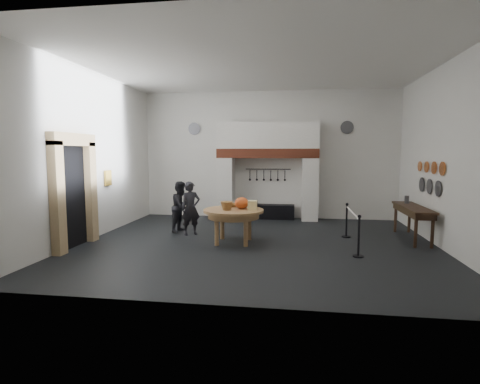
# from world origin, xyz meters

# --- Properties ---
(floor) EXTENTS (9.00, 8.00, 0.02)m
(floor) POSITION_xyz_m (0.00, 0.00, 0.00)
(floor) COLOR black
(floor) RESTS_ON ground
(ceiling) EXTENTS (9.00, 8.00, 0.02)m
(ceiling) POSITION_xyz_m (0.00, 0.00, 4.50)
(ceiling) COLOR silver
(ceiling) RESTS_ON wall_back
(wall_back) EXTENTS (9.00, 0.02, 4.50)m
(wall_back) POSITION_xyz_m (0.00, 4.00, 2.25)
(wall_back) COLOR silver
(wall_back) RESTS_ON floor
(wall_front) EXTENTS (9.00, 0.02, 4.50)m
(wall_front) POSITION_xyz_m (0.00, -4.00, 2.25)
(wall_front) COLOR silver
(wall_front) RESTS_ON floor
(wall_left) EXTENTS (0.02, 8.00, 4.50)m
(wall_left) POSITION_xyz_m (-4.50, 0.00, 2.25)
(wall_left) COLOR silver
(wall_left) RESTS_ON floor
(wall_right) EXTENTS (0.02, 8.00, 4.50)m
(wall_right) POSITION_xyz_m (4.50, 0.00, 2.25)
(wall_right) COLOR silver
(wall_right) RESTS_ON floor
(chimney_pier_left) EXTENTS (0.55, 0.70, 2.15)m
(chimney_pier_left) POSITION_xyz_m (-1.48, 3.65, 1.07)
(chimney_pier_left) COLOR silver
(chimney_pier_left) RESTS_ON floor
(chimney_pier_right) EXTENTS (0.55, 0.70, 2.15)m
(chimney_pier_right) POSITION_xyz_m (1.48, 3.65, 1.07)
(chimney_pier_right) COLOR silver
(chimney_pier_right) RESTS_ON floor
(hearth_brick_band) EXTENTS (3.50, 0.72, 0.32)m
(hearth_brick_band) POSITION_xyz_m (0.00, 3.65, 2.31)
(hearth_brick_band) COLOR #9E442B
(hearth_brick_band) RESTS_ON chimney_pier_left
(chimney_hood) EXTENTS (3.50, 0.70, 0.90)m
(chimney_hood) POSITION_xyz_m (0.00, 3.65, 2.92)
(chimney_hood) COLOR silver
(chimney_hood) RESTS_ON hearth_brick_band
(iron_range) EXTENTS (1.90, 0.45, 0.50)m
(iron_range) POSITION_xyz_m (0.00, 3.72, 0.25)
(iron_range) COLOR black
(iron_range) RESTS_ON floor
(utensil_rail) EXTENTS (1.60, 0.02, 0.02)m
(utensil_rail) POSITION_xyz_m (0.00, 3.92, 1.75)
(utensil_rail) COLOR black
(utensil_rail) RESTS_ON wall_back
(door_recess) EXTENTS (0.04, 1.10, 2.50)m
(door_recess) POSITION_xyz_m (-4.47, -1.00, 1.25)
(door_recess) COLOR black
(door_recess) RESTS_ON floor
(door_jamb_near) EXTENTS (0.22, 0.30, 2.60)m
(door_jamb_near) POSITION_xyz_m (-4.38, -1.70, 1.30)
(door_jamb_near) COLOR tan
(door_jamb_near) RESTS_ON floor
(door_jamb_far) EXTENTS (0.22, 0.30, 2.60)m
(door_jamb_far) POSITION_xyz_m (-4.38, -0.30, 1.30)
(door_jamb_far) COLOR tan
(door_jamb_far) RESTS_ON floor
(door_lintel) EXTENTS (0.22, 1.70, 0.30)m
(door_lintel) POSITION_xyz_m (-4.38, -1.00, 2.65)
(door_lintel) COLOR tan
(door_lintel) RESTS_ON door_jamb_near
(wall_plaque) EXTENTS (0.05, 0.34, 0.44)m
(wall_plaque) POSITION_xyz_m (-4.45, 0.80, 1.60)
(wall_plaque) COLOR gold
(wall_plaque) RESTS_ON wall_left
(work_table) EXTENTS (1.94, 1.94, 0.07)m
(work_table) POSITION_xyz_m (-0.61, 0.02, 0.84)
(work_table) COLOR #A67E4E
(work_table) RESTS_ON floor
(pumpkin) EXTENTS (0.36, 0.36, 0.31)m
(pumpkin) POSITION_xyz_m (-0.41, 0.12, 1.03)
(pumpkin) COLOR #DE511F
(pumpkin) RESTS_ON work_table
(cheese_block_big) EXTENTS (0.22, 0.22, 0.24)m
(cheese_block_big) POSITION_xyz_m (-0.11, -0.03, 0.99)
(cheese_block_big) COLOR #F8E194
(cheese_block_big) RESTS_ON work_table
(cheese_block_small) EXTENTS (0.18, 0.18, 0.20)m
(cheese_block_small) POSITION_xyz_m (-0.13, 0.27, 0.97)
(cheese_block_small) COLOR #E7E78A
(cheese_block_small) RESTS_ON work_table
(wicker_basket) EXTENTS (0.40, 0.40, 0.22)m
(wicker_basket) POSITION_xyz_m (-0.76, -0.13, 0.98)
(wicker_basket) COLOR olive
(wicker_basket) RESTS_ON work_table
(bread_loaf) EXTENTS (0.31, 0.18, 0.13)m
(bread_loaf) POSITION_xyz_m (-0.71, 0.37, 0.94)
(bread_loaf) COLOR olive
(bread_loaf) RESTS_ON work_table
(visitor_near) EXTENTS (0.66, 0.61, 1.52)m
(visitor_near) POSITION_xyz_m (-1.97, 0.78, 0.76)
(visitor_near) COLOR black
(visitor_near) RESTS_ON floor
(visitor_far) EXTENTS (0.72, 0.84, 1.49)m
(visitor_far) POSITION_xyz_m (-2.37, 1.18, 0.75)
(visitor_far) COLOR black
(visitor_far) RESTS_ON floor
(side_table) EXTENTS (0.55, 2.20, 0.06)m
(side_table) POSITION_xyz_m (4.10, 1.08, 0.87)
(side_table) COLOR #342213
(side_table) RESTS_ON floor
(pewter_jug) EXTENTS (0.12, 0.12, 0.22)m
(pewter_jug) POSITION_xyz_m (4.10, 1.68, 1.01)
(pewter_jug) COLOR #48484C
(pewter_jug) RESTS_ON side_table
(copper_pan_a) EXTENTS (0.03, 0.34, 0.34)m
(copper_pan_a) POSITION_xyz_m (4.46, 0.20, 1.95)
(copper_pan_a) COLOR #C6662D
(copper_pan_a) RESTS_ON wall_right
(copper_pan_b) EXTENTS (0.03, 0.32, 0.32)m
(copper_pan_b) POSITION_xyz_m (4.46, 0.75, 1.95)
(copper_pan_b) COLOR #C6662D
(copper_pan_b) RESTS_ON wall_right
(copper_pan_c) EXTENTS (0.03, 0.30, 0.30)m
(copper_pan_c) POSITION_xyz_m (4.46, 1.30, 1.95)
(copper_pan_c) COLOR #C6662D
(copper_pan_c) RESTS_ON wall_right
(copper_pan_d) EXTENTS (0.03, 0.28, 0.28)m
(copper_pan_d) POSITION_xyz_m (4.46, 1.85, 1.95)
(copper_pan_d) COLOR #C6662D
(copper_pan_d) RESTS_ON wall_right
(pewter_plate_left) EXTENTS (0.03, 0.40, 0.40)m
(pewter_plate_left) POSITION_xyz_m (4.46, 0.40, 1.45)
(pewter_plate_left) COLOR #4C4C51
(pewter_plate_left) RESTS_ON wall_right
(pewter_plate_mid) EXTENTS (0.03, 0.40, 0.40)m
(pewter_plate_mid) POSITION_xyz_m (4.46, 1.00, 1.45)
(pewter_plate_mid) COLOR #4C4C51
(pewter_plate_mid) RESTS_ON wall_right
(pewter_plate_right) EXTENTS (0.03, 0.40, 0.40)m
(pewter_plate_right) POSITION_xyz_m (4.46, 1.60, 1.45)
(pewter_plate_right) COLOR #4C4C51
(pewter_plate_right) RESTS_ON wall_right
(pewter_plate_back_left) EXTENTS (0.44, 0.03, 0.44)m
(pewter_plate_back_left) POSITION_xyz_m (-2.70, 3.96, 3.20)
(pewter_plate_back_left) COLOR #4C4C51
(pewter_plate_back_left) RESTS_ON wall_back
(pewter_plate_back_right) EXTENTS (0.44, 0.03, 0.44)m
(pewter_plate_back_right) POSITION_xyz_m (2.70, 3.96, 3.20)
(pewter_plate_back_right) COLOR #4C4C51
(pewter_plate_back_right) RESTS_ON wall_back
(barrier_post_near) EXTENTS (0.05, 0.05, 0.90)m
(barrier_post_near) POSITION_xyz_m (2.38, -0.91, 0.45)
(barrier_post_near) COLOR black
(barrier_post_near) RESTS_ON floor
(barrier_post_far) EXTENTS (0.05, 0.05, 0.90)m
(barrier_post_far) POSITION_xyz_m (2.38, 1.09, 0.45)
(barrier_post_far) COLOR black
(barrier_post_far) RESTS_ON floor
(barrier_rope) EXTENTS (0.04, 2.00, 0.04)m
(barrier_rope) POSITION_xyz_m (2.38, 0.09, 0.85)
(barrier_rope) COLOR silver
(barrier_rope) RESTS_ON barrier_post_near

